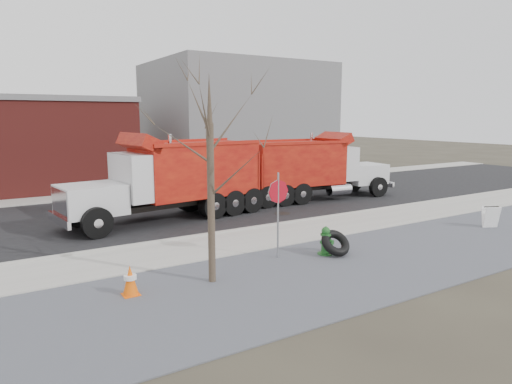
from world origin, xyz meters
TOP-DOWN VIEW (x-y plane):
  - ground at (0.00, 0.00)m, footprint 120.00×120.00m
  - gravel_verge at (0.00, -3.50)m, footprint 60.00×5.00m
  - sidewalk at (0.00, 0.25)m, footprint 60.00×2.50m
  - curb at (0.00, 1.55)m, footprint 60.00×0.15m
  - road at (0.00, 6.30)m, footprint 60.00×9.40m
  - far_sidewalk at (0.00, 12.00)m, footprint 60.00×2.00m
  - building_grey at (9.00, 18.00)m, footprint 12.00×10.00m
  - bare_tree at (-3.20, -2.60)m, footprint 3.20×3.20m
  - fire_hydrant at (0.74, -2.33)m, footprint 0.50×0.49m
  - truck_tire at (0.93, -2.55)m, footprint 0.94×0.87m
  - stop_sign at (-0.70, -1.87)m, footprint 0.70×0.06m
  - sandwich_board at (8.23, -2.96)m, footprint 0.68×0.58m
  - traffic_cone_near at (-5.22, -2.41)m, footprint 0.39×0.39m
  - dump_truck_red_a at (6.25, 5.31)m, footprint 8.26×2.87m
  - dump_truck_red_b at (-1.31, 4.73)m, footprint 8.34×3.35m

SIDE VIEW (x-z plane):
  - ground at x=0.00m, z-range 0.00..0.00m
  - road at x=0.00m, z-range 0.00..0.02m
  - gravel_verge at x=0.00m, z-range 0.00..0.03m
  - sidewalk at x=0.00m, z-range 0.00..0.06m
  - far_sidewalk at x=0.00m, z-range 0.00..0.06m
  - curb at x=0.00m, z-range 0.00..0.11m
  - traffic_cone_near at x=-5.22m, z-range 0.00..0.75m
  - truck_tire at x=0.93m, z-range 0.00..0.80m
  - fire_hydrant at x=0.74m, z-range -0.04..0.85m
  - sandwich_board at x=8.23m, z-range 0.03..0.84m
  - dump_truck_red_a at x=6.25m, z-range 0.03..3.34m
  - stop_sign at x=-0.70m, z-range 0.48..3.04m
  - dump_truck_red_b at x=-1.31m, z-range 0.03..3.52m
  - bare_tree at x=-3.20m, z-range 0.70..5.90m
  - building_grey at x=9.00m, z-range 0.00..8.00m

